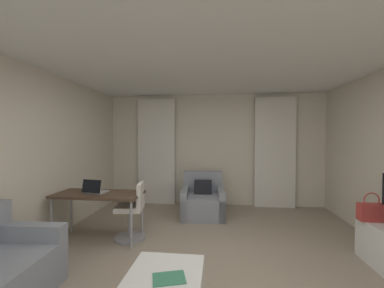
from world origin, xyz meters
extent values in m
plane|color=gray|center=(0.00, 0.00, 0.00)|extent=(12.00, 12.00, 0.00)
cube|color=beige|center=(0.00, 3.03, 1.30)|extent=(5.12, 0.06, 2.60)
cube|color=beige|center=(-2.53, 0.00, 1.30)|extent=(0.06, 6.12, 2.60)
cube|color=white|center=(0.00, 0.00, 2.63)|extent=(5.12, 6.12, 0.06)
cube|color=silver|center=(-1.38, 2.90, 1.25)|extent=(0.90, 0.06, 2.50)
cube|color=silver|center=(1.38, 2.90, 1.25)|extent=(0.90, 0.06, 2.50)
cube|color=gray|center=(-1.98, -0.25, 0.32)|extent=(0.83, 0.21, 0.63)
cube|color=gray|center=(-0.20, 2.12, 0.21)|extent=(0.89, 0.92, 0.43)
cube|color=gray|center=(-0.23, 2.48, 0.64)|extent=(0.85, 0.19, 0.43)
cube|color=gray|center=(0.16, 2.14, 0.28)|extent=(0.17, 0.87, 0.57)
cube|color=gray|center=(-0.56, 2.09, 0.28)|extent=(0.17, 0.87, 0.57)
cube|color=black|center=(-0.21, 2.25, 0.53)|extent=(0.37, 0.22, 0.37)
cube|color=#4C3828|center=(-1.74, 0.85, 0.70)|extent=(1.33, 0.57, 0.04)
cylinder|color=#99999E|center=(-2.36, 1.08, 0.34)|extent=(0.04, 0.04, 0.68)
cylinder|color=#99999E|center=(-1.13, 1.08, 0.34)|extent=(0.04, 0.04, 0.68)
cylinder|color=#99999E|center=(-2.36, 0.61, 0.34)|extent=(0.04, 0.04, 0.68)
cylinder|color=#99999E|center=(-1.13, 0.61, 0.34)|extent=(0.04, 0.04, 0.68)
cylinder|color=gray|center=(-1.26, 0.90, 0.23)|extent=(0.06, 0.06, 0.46)
cylinder|color=gray|center=(-1.26, 0.90, 0.02)|extent=(0.48, 0.48, 0.04)
cube|color=silver|center=(-1.26, 0.90, 0.50)|extent=(0.46, 0.46, 0.08)
cube|color=silver|center=(-1.10, 0.93, 0.71)|extent=(0.11, 0.36, 0.34)
cube|color=#ADADB2|center=(-1.80, 0.89, 0.73)|extent=(0.35, 0.27, 0.02)
cube|color=black|center=(-1.82, 0.78, 0.84)|extent=(0.32, 0.10, 0.20)
cube|color=#387F5B|center=(-0.31, -0.63, 0.37)|extent=(0.33, 0.27, 0.01)
cube|color=#B73833|center=(2.07, 0.64, 0.63)|extent=(0.30, 0.14, 0.22)
torus|color=#B73833|center=(2.07, 0.64, 0.79)|extent=(0.20, 0.02, 0.20)
camera|label=1|loc=(0.11, -2.60, 1.59)|focal=22.03mm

